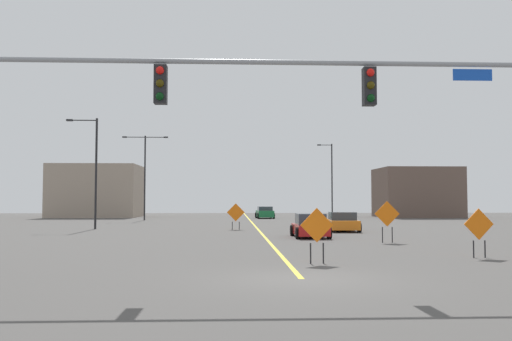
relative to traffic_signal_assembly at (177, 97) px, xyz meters
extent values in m
plane|color=#4C4947|center=(3.37, 0.01, -4.90)|extent=(148.59, 148.59, 0.00)
cube|color=yellow|center=(3.37, 41.29, -4.90)|extent=(0.16, 82.55, 0.01)
cylinder|color=gray|center=(2.41, 0.01, 0.97)|extent=(17.06, 0.14, 0.14)
cube|color=black|center=(-0.43, 0.01, 0.33)|extent=(0.34, 0.32, 1.05)
sphere|color=red|center=(-0.43, -0.16, 0.68)|extent=(0.22, 0.22, 0.22)
sphere|color=#3C3106|center=(-0.43, -0.16, 0.33)|extent=(0.22, 0.22, 0.22)
sphere|color=black|center=(-0.43, -0.16, -0.02)|extent=(0.22, 0.22, 0.22)
cube|color=black|center=(5.26, 0.01, 0.33)|extent=(0.34, 0.32, 1.05)
sphere|color=red|center=(5.26, -0.16, 0.68)|extent=(0.22, 0.22, 0.22)
sphere|color=#3C3106|center=(5.26, -0.16, 0.33)|extent=(0.22, 0.22, 0.22)
sphere|color=black|center=(5.26, -0.16, -0.02)|extent=(0.22, 0.22, 0.22)
cube|color=#1447B7|center=(8.16, 0.01, 0.68)|extent=(1.10, 0.03, 0.32)
cylinder|color=black|center=(-7.74, 42.98, -0.43)|extent=(0.16, 0.16, 8.94)
cylinder|color=black|center=(-8.83, 42.98, 3.89)|extent=(2.18, 0.08, 0.08)
cube|color=#262628|center=(-9.92, 42.98, 3.89)|extent=(0.44, 0.24, 0.14)
cylinder|color=black|center=(-6.65, 42.98, 3.89)|extent=(2.18, 0.08, 0.08)
cube|color=#262628|center=(-5.56, 42.98, 3.89)|extent=(0.44, 0.24, 0.14)
cylinder|color=black|center=(-8.48, 25.51, -0.83)|extent=(0.16, 0.16, 8.14)
cylinder|color=black|center=(-9.48, 25.51, 3.09)|extent=(1.99, 0.08, 0.08)
cube|color=#262628|center=(-10.47, 25.51, 3.09)|extent=(0.44, 0.24, 0.14)
cylinder|color=black|center=(13.95, 52.40, -0.32)|extent=(0.16, 0.16, 9.16)
cylinder|color=black|center=(13.15, 52.40, 4.11)|extent=(1.60, 0.08, 0.08)
cube|color=#262628|center=(12.35, 52.40, 4.11)|extent=(0.44, 0.24, 0.14)
cube|color=orange|center=(1.76, 24.46, -3.66)|extent=(1.29, 0.08, 1.29)
cylinder|color=black|center=(1.51, 24.47, -4.61)|extent=(0.05, 0.05, 0.57)
cylinder|color=black|center=(2.01, 24.46, -4.61)|extent=(0.05, 0.05, 0.57)
cube|color=orange|center=(10.57, 5.05, -3.67)|extent=(1.15, 0.14, 1.15)
cylinder|color=black|center=(10.35, 5.03, -4.58)|extent=(0.05, 0.05, 0.63)
cylinder|color=black|center=(10.80, 5.07, -4.58)|extent=(0.05, 0.05, 0.63)
cube|color=orange|center=(9.23, 12.19, -3.47)|extent=(1.27, 0.06, 1.27)
cylinder|color=black|center=(8.98, 12.18, -4.51)|extent=(0.05, 0.05, 0.78)
cylinder|color=black|center=(9.47, 12.19, -4.51)|extent=(0.05, 0.05, 0.78)
cube|color=orange|center=(4.33, 3.51, -3.62)|extent=(1.14, 0.25, 1.15)
cylinder|color=black|center=(4.11, 3.47, -4.56)|extent=(0.05, 0.05, 0.68)
cylinder|color=black|center=(4.55, 3.55, -4.56)|extent=(0.05, 0.05, 0.68)
cube|color=orange|center=(8.97, 22.11, -4.44)|extent=(2.11, 4.12, 0.61)
cube|color=#333D47|center=(8.96, 21.91, -3.87)|extent=(1.79, 1.99, 0.54)
cylinder|color=black|center=(9.99, 23.46, -4.58)|extent=(0.26, 0.65, 0.64)
cylinder|color=black|center=(8.12, 23.57, -4.58)|extent=(0.26, 0.65, 0.64)
cylinder|color=black|center=(9.82, 20.65, -4.58)|extent=(0.26, 0.65, 0.64)
cylinder|color=black|center=(7.95, 20.77, -4.58)|extent=(0.26, 0.65, 0.64)
cube|color=red|center=(5.93, 16.19, -4.46)|extent=(1.72, 3.82, 0.57)
cube|color=#333D47|center=(5.93, 16.00, -3.86)|extent=(1.55, 1.83, 0.62)
cylinder|color=black|center=(6.78, 17.53, -4.58)|extent=(0.22, 0.64, 0.64)
cylinder|color=black|center=(5.07, 17.53, -4.58)|extent=(0.22, 0.64, 0.64)
cylinder|color=black|center=(6.79, 14.86, -4.58)|extent=(0.22, 0.64, 0.64)
cylinder|color=black|center=(5.07, 14.85, -4.58)|extent=(0.22, 0.64, 0.64)
cube|color=#196B38|center=(5.29, 48.46, -4.37)|extent=(1.95, 4.23, 0.74)
cube|color=#333D47|center=(5.30, 48.25, -3.77)|extent=(1.68, 2.17, 0.47)
cylinder|color=black|center=(6.11, 49.95, -4.58)|extent=(0.25, 0.65, 0.64)
cylinder|color=black|center=(4.34, 49.88, -4.58)|extent=(0.25, 0.65, 0.64)
cylinder|color=black|center=(6.24, 47.04, -4.58)|extent=(0.25, 0.65, 0.64)
cylinder|color=black|center=(4.47, 46.97, -4.58)|extent=(0.25, 0.65, 0.64)
cube|color=brown|center=(24.39, 51.63, -1.86)|extent=(9.38, 7.74, 6.08)
cube|color=gray|center=(-15.49, 54.13, -1.66)|extent=(10.55, 8.24, 6.49)
camera|label=1|loc=(1.51, -14.52, -2.79)|focal=37.95mm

